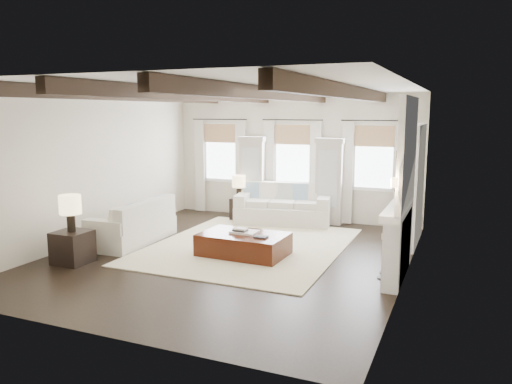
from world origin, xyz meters
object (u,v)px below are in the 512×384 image
at_px(side_table_front, 73,247).
at_px(side_table_back, 239,209).
at_px(ottoman, 244,245).
at_px(sofa_left, 135,225).
at_px(sofa_back, 284,207).

relative_size(side_table_front, side_table_back, 1.05).
bearing_deg(ottoman, sofa_left, -178.04).
bearing_deg(side_table_front, side_table_back, 74.38).
xyz_separation_m(sofa_back, side_table_back, (-1.18, -0.11, -0.12)).
distance_m(ottoman, side_table_front, 3.17).
bearing_deg(side_table_back, sofa_left, -111.11).
bearing_deg(sofa_left, side_table_front, -95.49).
xyz_separation_m(sofa_left, side_table_back, (1.11, 2.87, -0.08)).
bearing_deg(ottoman, sofa_back, 96.87).
bearing_deg(sofa_back, side_table_back, -174.89).
relative_size(sofa_back, side_table_back, 4.34).
height_order(ottoman, side_table_back, side_table_back).
xyz_separation_m(sofa_back, side_table_front, (-2.45, -4.64, -0.10)).
relative_size(sofa_back, side_table_front, 4.12).
height_order(sofa_back, side_table_front, sofa_back).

